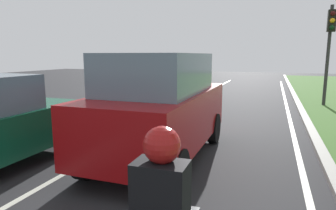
# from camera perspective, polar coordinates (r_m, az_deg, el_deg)

# --- Properties ---
(ground_plane) EXTENTS (60.00, 60.00, 0.00)m
(ground_plane) POSITION_cam_1_polar(r_m,az_deg,el_deg) (11.48, 4.42, -1.63)
(ground_plane) COLOR #262628
(lane_line_center) EXTENTS (0.12, 32.00, 0.01)m
(lane_line_center) POSITION_cam_1_polar(r_m,az_deg,el_deg) (11.68, 1.10, -1.39)
(lane_line_center) COLOR silver
(lane_line_center) RESTS_ON ground
(lane_line_right_edge) EXTENTS (0.12, 32.00, 0.01)m
(lane_line_right_edge) POSITION_cam_1_polar(r_m,az_deg,el_deg) (11.11, 22.64, -2.72)
(lane_line_right_edge) COLOR silver
(lane_line_right_edge) RESTS_ON ground
(curb_right) EXTENTS (0.24, 48.00, 0.12)m
(curb_right) POSITION_cam_1_polar(r_m,az_deg,el_deg) (11.14, 25.23, -2.57)
(curb_right) COLOR #9E9B93
(curb_right) RESTS_ON ground
(car_suv_ahead) EXTENTS (1.97, 4.50, 2.28)m
(car_suv_ahead) POSITION_cam_1_polar(r_m,az_deg,el_deg) (6.29, -1.51, -0.20)
(car_suv_ahead) COLOR maroon
(car_suv_ahead) RESTS_ON ground
(car_hatchback_far) EXTENTS (1.83, 3.75, 1.78)m
(car_hatchback_far) POSITION_cam_1_polar(r_m,az_deg,el_deg) (12.47, -5.04, 3.36)
(car_hatchback_far) COLOR brown
(car_hatchback_far) RESTS_ON ground
(rider_person) EXTENTS (0.51, 0.41, 1.16)m
(rider_person) POSITION_cam_1_polar(r_m,az_deg,el_deg) (2.30, -1.15, -17.61)
(rider_person) COLOR black
(rider_person) RESTS_ON ground
(traffic_light_near_right) EXTENTS (0.32, 0.50, 4.34)m
(traffic_light_near_right) POSITION_cam_1_polar(r_m,az_deg,el_deg) (14.50, 28.97, 11.29)
(traffic_light_near_right) COLOR #2D2D2D
(traffic_light_near_right) RESTS_ON ground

